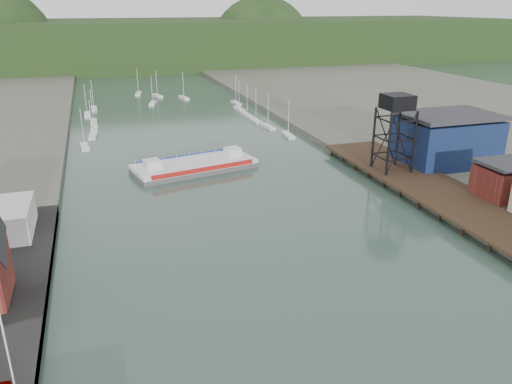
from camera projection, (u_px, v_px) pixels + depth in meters
east_pier at (437, 190)px, 95.65m from camera, size 14.00×70.00×2.45m
flagpole at (7, 352)px, 42.38m from camera, size 0.16×0.16×12.00m
lift_tower at (397, 107)px, 101.79m from camera, size 6.50×6.50×16.00m
blue_shed at (447, 139)px, 110.91m from camera, size 20.50×14.50×11.30m
marina_sailboats at (170, 114)px, 168.81m from camera, size 57.71×92.65×0.90m
distant_hills at (122, 47)px, 309.12m from camera, size 500.00×120.00×80.00m
chain_ferry at (194, 165)px, 112.58m from camera, size 28.80×16.31×3.91m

